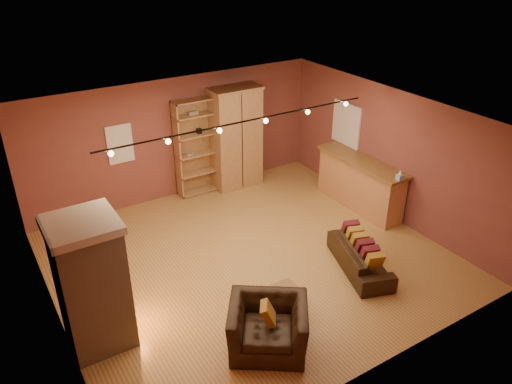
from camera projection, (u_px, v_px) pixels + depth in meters
floor at (250, 259)px, 9.59m from camera, size 7.00×7.00×0.00m
ceiling at (249, 121)px, 8.30m from camera, size 7.00×7.00×0.00m
back_wall at (176, 138)px, 11.39m from camera, size 7.00×0.02×2.80m
left_wall at (46, 254)px, 7.30m from camera, size 0.02×6.50×2.80m
right_wall at (390, 154)px, 10.59m from camera, size 0.02×6.50×2.80m
fireplace at (92, 284)px, 7.23m from camera, size 1.01×0.98×2.12m
back_window at (120, 144)px, 10.70m from camera, size 0.56×0.04×0.86m
bookcase at (194, 146)px, 11.59m from camera, size 0.94×0.37×2.30m
armoire at (236, 138)px, 11.88m from camera, size 1.21×0.69×2.47m
bar_counter at (360, 183)px, 11.21m from camera, size 0.63×2.38×1.14m
tissue_box at (400, 176)px, 10.03m from camera, size 0.13×0.13×0.23m
right_window at (346, 124)px, 11.51m from camera, size 0.05×0.90×1.00m
loveseat at (361, 252)px, 9.17m from camera, size 1.03×1.78×0.73m
armchair at (268, 320)px, 7.35m from camera, size 1.38×1.28×1.01m
coffee_table at (284, 294)px, 8.13m from camera, size 0.53×0.53×0.40m
track_rail at (243, 124)px, 8.50m from camera, size 5.20×0.09×0.13m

